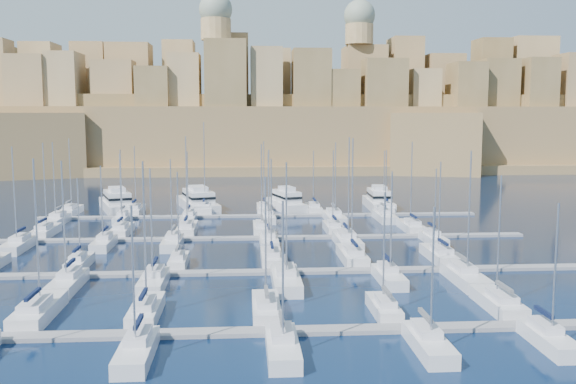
{
  "coord_description": "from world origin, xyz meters",
  "views": [
    {
      "loc": [
        -2.98,
        -90.14,
        19.91
      ],
      "look_at": [
        3.61,
        6.0,
        8.01
      ],
      "focal_mm": 40.0,
      "sensor_mm": 36.0,
      "label": 1
    }
  ],
  "objects": [
    {
      "name": "sailboat_33",
      "position": [
        0.62,
        4.58,
        0.75
      ],
      "size": [
        2.72,
        9.07,
        14.83
      ],
      "color": "silver",
      "rests_on": "ground"
    },
    {
      "name": "sailboat_11",
      "position": [
        22.92,
        -38.9,
        0.73
      ],
      "size": [
        2.4,
        8.01,
        12.81
      ],
      "color": "silver",
      "rests_on": "ground"
    },
    {
      "name": "sailboat_23",
      "position": [
        22.91,
        -17.97,
        0.77
      ],
      "size": [
        3.06,
        10.19,
        15.94
      ],
      "color": "silver",
      "rests_on": "ground"
    },
    {
      "name": "sailboat_13",
      "position": [
        -24.38,
        -7.28,
        0.71
      ],
      "size": [
        2.29,
        7.65,
        11.9
      ],
      "color": "silver",
      "rests_on": "ground"
    },
    {
      "name": "sailboat_32",
      "position": [
        -13.75,
        4.62,
        0.74
      ],
      "size": [
        2.7,
        8.99,
        13.52
      ],
      "color": "silver",
      "rests_on": "ground"
    },
    {
      "name": "sailboat_22",
      "position": [
        13.99,
        -17.23,
        0.74
      ],
      "size": [
        2.6,
        8.68,
        13.54
      ],
      "color": "silver",
      "rests_on": "ground"
    },
    {
      "name": "sailboat_29",
      "position": [
        25.27,
        15.54,
        0.76
      ],
      "size": [
        2.79,
        9.31,
        15.37
      ],
      "color": "silver",
      "rests_on": "ground"
    },
    {
      "name": "motor_yacht_c",
      "position": [
        5.57,
        40.37,
        1.73
      ],
      "size": [
        8.09,
        14.9,
        5.25
      ],
      "color": "silver",
      "rests_on": "ground"
    },
    {
      "name": "sailboat_35",
      "position": [
        25.95,
        4.95,
        0.72
      ],
      "size": [
        2.49,
        8.31,
        11.87
      ],
      "color": "silver",
      "rests_on": "ground"
    },
    {
      "name": "sailboat_9",
      "position": [
        0.05,
        -39.28,
        0.73
      ],
      "size": [
        2.63,
        8.78,
        13.29
      ],
      "color": "silver",
      "rests_on": "ground"
    },
    {
      "name": "sailboat_34",
      "position": [
        12.41,
        3.75,
        0.78
      ],
      "size": [
        3.23,
        10.76,
        16.68
      ],
      "color": "silver",
      "rests_on": "ground"
    },
    {
      "name": "sailboat_41",
      "position": [
        25.37,
        37.16,
        0.73
      ],
      "size": [
        2.56,
        8.54,
        12.65
      ],
      "color": "silver",
      "rests_on": "ground"
    },
    {
      "name": "pontoon_near",
      "position": [
        0.0,
        -34.0,
        0.2
      ],
      "size": [
        84.0,
        2.0,
        0.4
      ],
      "primitive_type": "cube",
      "color": "slate",
      "rests_on": "ground"
    },
    {
      "name": "sailboat_36",
      "position": [
        -37.21,
        37.49,
        0.76
      ],
      "size": [
        2.76,
        9.21,
        15.25
      ],
      "color": "silver",
      "rests_on": "ground"
    },
    {
      "name": "pontoon_mid_far",
      "position": [
        0.0,
        10.0,
        0.2
      ],
      "size": [
        84.0,
        2.0,
        0.4
      ],
      "primitive_type": "cube",
      "color": "slate",
      "rests_on": "ground"
    },
    {
      "name": "sailboat_25",
      "position": [
        -23.18,
        15.4,
        0.75
      ],
      "size": [
        2.71,
        9.02,
        14.3
      ],
      "color": "silver",
      "rests_on": "ground"
    },
    {
      "name": "sailboat_2",
      "position": [
        -12.71,
        -28.61,
        0.76
      ],
      "size": [
        2.7,
        9.01,
        15.6
      ],
      "color": "silver",
      "rests_on": "ground"
    },
    {
      "name": "sailboat_5",
      "position": [
        22.72,
        -28.47,
        0.74
      ],
      "size": [
        2.79,
        9.29,
        14.0
      ],
      "color": "silver",
      "rests_on": "ground"
    },
    {
      "name": "sailboat_21",
      "position": [
        1.73,
        -18.12,
        0.76
      ],
      "size": [
        3.15,
        10.49,
        14.73
      ],
      "color": "silver",
      "rests_on": "ground"
    },
    {
      "name": "motor_yacht_d",
      "position": [
        25.02,
        40.85,
        1.73
      ],
      "size": [
        5.15,
        15.47,
        5.25
      ],
      "color": "silver",
      "rests_on": "ground"
    },
    {
      "name": "sailboat_10",
      "position": [
        12.36,
        -39.2,
        0.73
      ],
      "size": [
        2.59,
        8.62,
        12.66
      ],
      "color": "silver",
      "rests_on": "ground"
    },
    {
      "name": "pontoon_far",
      "position": [
        0.0,
        32.0,
        0.2
      ],
      "size": [
        84.0,
        2.0,
        0.4
      ],
      "primitive_type": "cube",
      "color": "slate",
      "rests_on": "ground"
    },
    {
      "name": "sailboat_47",
      "position": [
        23.04,
        26.22,
        0.75
      ],
      "size": [
        2.94,
        9.8,
        13.46
      ],
      "color": "silver",
      "rests_on": "ground"
    },
    {
      "name": "sailboat_17",
      "position": [
        23.47,
        -6.23,
        0.75
      ],
      "size": [
        2.93,
        9.78,
        13.68
      ],
      "color": "silver",
      "rests_on": "ground"
    },
    {
      "name": "sailboat_42",
      "position": [
        -36.8,
        26.38,
        0.76
      ],
      "size": [
        2.84,
        9.48,
        15.08
      ],
      "color": "silver",
      "rests_on": "ground"
    },
    {
      "name": "sailboat_38",
      "position": [
        -10.97,
        38.28,
        0.79
      ],
      "size": [
        3.24,
        10.81,
        18.43
      ],
      "color": "silver",
      "rests_on": "ground"
    },
    {
      "name": "sailboat_39",
      "position": [
        0.95,
        37.64,
        0.75
      ],
      "size": [
        2.86,
        9.52,
        14.55
      ],
      "color": "silver",
      "rests_on": "ground"
    },
    {
      "name": "sailboat_14",
      "position": [
        -11.63,
        -7.41,
        0.72
      ],
      "size": [
        2.21,
        7.38,
        12.65
      ],
      "color": "silver",
      "rests_on": "ground"
    },
    {
      "name": "motor_yacht_a",
      "position": [
        -29.05,
        41.77,
        1.73
      ],
      "size": [
        10.4,
        17.92,
        5.25
      ],
      "color": "silver",
      "rests_on": "ground"
    },
    {
      "name": "sailboat_37",
      "position": [
        -24.59,
        37.37,
        0.74
      ],
      "size": [
        2.69,
        8.96,
        13.7
      ],
      "color": "silver",
      "rests_on": "ground"
    },
    {
      "name": "sailboat_1",
      "position": [
        -23.14,
        -28.05,
        0.77
      ],
      "size": [
        3.05,
        10.15,
        15.89
      ],
      "color": "silver",
      "rests_on": "ground"
    },
    {
      "name": "sailboat_30",
      "position": [
        -36.09,
        4.44,
        0.76
      ],
      "size": [
        2.81,
        9.36,
        15.45
      ],
      "color": "silver",
      "rests_on": "ground"
    },
    {
      "name": "sailboat_31",
      "position": [
        -23.86,
        4.89,
        0.73
      ],
      "size": [
        2.53,
        8.43,
        12.6
      ],
      "color": "silver",
      "rests_on": "ground"
    },
    {
      "name": "sailboat_16",
      "position": [
        11.5,
        -6.06,
        0.78
      ],
      "size": [
        3.04,
        10.13,
        16.88
      ],
      "color": "silver",
      "rests_on": "ground"
    },
    {
      "name": "sailboat_15",
      "position": [
        0.55,
        -6.55,
        0.75
      ],
      "size": [
        2.74,
        9.13,
        14.21
      ],
      "color": "silver",
      "rests_on": "ground"
    },
    {
      "name": "sailboat_27",
      "position": [
        -0.14,
        15.56,
        0.75
      ],
      "size": [
        2.81,
        9.35,
        15.06
      ],
      "color": "silver",
      "rests_on": "ground"
    },
    {
      "name": "sailboat_20",
      "position": [
        -13.49,
        -17.52,
        0.75
      ],
      "size": [
        2.78,
        9.27,
        14.06
      ],
      "color": "silver",
      "rests_on": "ground"
    },
    {
      "name": "fortified_city",
      "position": [
        -0.19,
        155.26,
        14.74
      ],
      "size": [
        460.0,
        108.95,
        59.52
      ],
      "color": "brown",
      "rests_on": "ground"
    },
    {
      "name": "sailboat_26",
      "position": [
        -12.58,
        15.81,
        0.77
      ],
      "size": [
        2.96,
        9.87,
        16.42
      ],
      "color": "silver",
      "rests_on": "ground"
    },
    {
      "name": "ground",
      "position": [
        0.0,
        0.0,
        0.0
      ],
      "size": [
        600.0,
        600.0,
        0.0
      ],
      "primitive_type": "plane",
      "color": "black",
      "rests_on": "ground"
    },
    {
      "name": "sailboat_45",
      "position": [
        1.38,
        26.94,
        0.73
      ],
      "size": [
        2.5,
        8.34,
        12.78
      ],
      "color": "silver",
      "rests_on": "ground"
    },
    {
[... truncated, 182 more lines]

